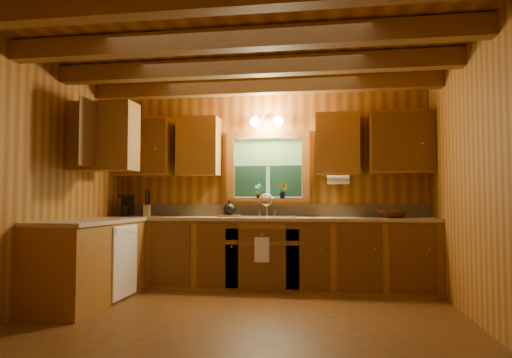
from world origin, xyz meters
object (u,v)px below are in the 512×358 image
object	(u,v)px
coffee_maker	(126,206)
cutting_board	(229,216)
sink	(265,221)
wicker_basket	(392,214)

from	to	relation	value
coffee_maker	cutting_board	size ratio (longest dim) A/B	1.06
sink	cutting_board	size ratio (longest dim) A/B	2.97
sink	coffee_maker	distance (m)	1.89
coffee_maker	sink	bearing A→B (deg)	-17.31
cutting_board	wicker_basket	size ratio (longest dim) A/B	0.72
cutting_board	sink	bearing A→B (deg)	-6.62
sink	wicker_basket	xyz separation A→B (m)	(1.56, -0.05, 0.09)
sink	coffee_maker	size ratio (longest dim) A/B	2.81
coffee_maker	wicker_basket	xyz separation A→B (m)	(3.44, -0.04, -0.10)
wicker_basket	coffee_maker	bearing A→B (deg)	179.35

